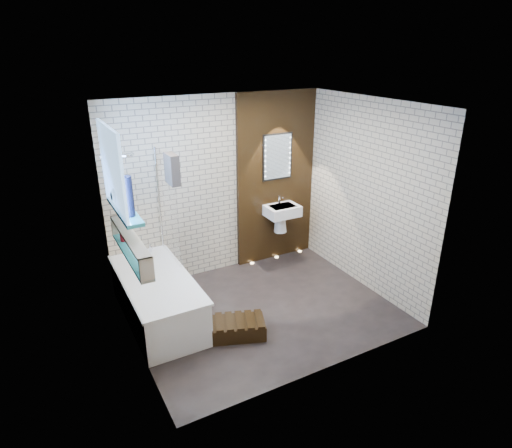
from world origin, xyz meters
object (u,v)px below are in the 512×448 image
washbasin (282,214)px  led_mirror (277,157)px  walnut_step (229,329)px  bathtub (157,298)px  bath_screen (168,207)px

washbasin → led_mirror: led_mirror is taller
led_mirror → walnut_step: 2.68m
walnut_step → bathtub: bearing=129.8°
bathtub → led_mirror: bearing=19.8°
walnut_step → bath_screen: bearing=102.8°
bathtub → led_mirror: 2.68m
led_mirror → walnut_step: size_ratio=0.84×
bathtub → washbasin: size_ratio=3.00×
washbasin → walnut_step: bearing=-138.4°
bathtub → walnut_step: 1.00m
bathtub → led_mirror: (2.17, 0.78, 1.36)m
bathtub → walnut_step: bathtub is taller
bath_screen → led_mirror: 1.89m
bath_screen → walnut_step: 1.70m
washbasin → walnut_step: (-1.55, -1.37, -0.70)m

